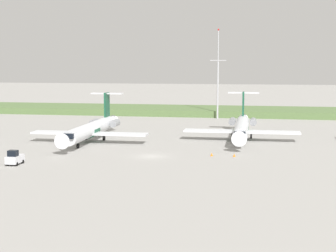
% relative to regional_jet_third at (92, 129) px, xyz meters
% --- Properties ---
extents(ground_plane, '(500.00, 500.00, 0.00)m').
position_rel_regional_jet_third_xyz_m(ground_plane, '(14.64, 16.46, -2.54)').
color(ground_plane, '#9E9B96').
extents(grass_berm, '(320.00, 20.00, 1.89)m').
position_rel_regional_jet_third_xyz_m(grass_berm, '(14.64, 56.35, -1.59)').
color(grass_berm, '#597542').
rests_on(grass_berm, ground).
extents(regional_jet_third, '(22.81, 31.00, 9.00)m').
position_rel_regional_jet_third_xyz_m(regional_jet_third, '(0.00, 0.00, 0.00)').
color(regional_jet_third, silver).
rests_on(regional_jet_third, ground).
extents(regional_jet_fourth, '(22.81, 31.00, 9.00)m').
position_rel_regional_jet_third_xyz_m(regional_jet_fourth, '(28.89, 7.60, 0.00)').
color(regional_jet_fourth, silver).
rests_on(regional_jet_fourth, ground).
extents(antenna_mast, '(4.40, 0.50, 24.47)m').
position_rel_regional_jet_third_xyz_m(antenna_mast, '(21.27, 44.87, 7.60)').
color(antenna_mast, '#B2B2B7').
rests_on(antenna_mast, ground).
extents(baggage_tug, '(1.72, 3.20, 2.30)m').
position_rel_regional_jet_third_xyz_m(baggage_tug, '(-4.38, -23.71, -1.53)').
color(baggage_tug, silver).
rests_on(baggage_tug, ground).
extents(safety_cone_front_marker, '(0.44, 0.44, 0.55)m').
position_rel_regional_jet_third_xyz_m(safety_cone_front_marker, '(24.53, -11.50, -2.26)').
color(safety_cone_front_marker, orange).
rests_on(safety_cone_front_marker, ground).
extents(safety_cone_mid_marker, '(0.44, 0.44, 0.55)m').
position_rel_regional_jet_third_xyz_m(safety_cone_mid_marker, '(28.25, -11.50, -2.26)').
color(safety_cone_mid_marker, orange).
rests_on(safety_cone_mid_marker, ground).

